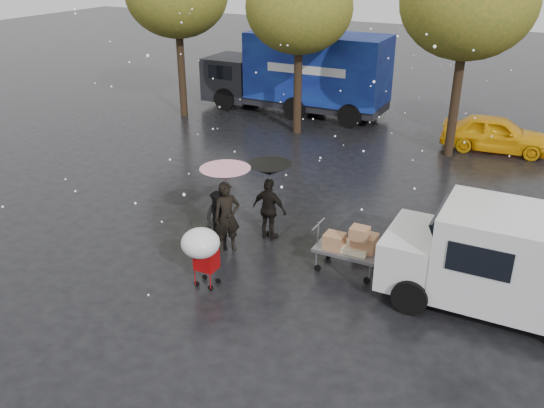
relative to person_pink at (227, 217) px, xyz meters
The scene contains 14 objects.
ground 1.36m from the person_pink, 22.73° to the right, with size 90.00×90.00×0.00m, color black.
person_pink is the anchor object (origin of this frame).
person_middle 0.26m from the person_pink, behind, with size 0.74×0.58×1.52m, color black.
person_black 1.19m from the person_pink, 57.03° to the left, with size 0.97×0.40×1.65m, color black.
umbrella_pink 1.12m from the person_pink, 26.57° to the right, with size 1.21×1.21×2.17m.
umbrella_black 1.56m from the person_pink, 57.03° to the left, with size 1.13×1.13×2.06m.
vendor_cart 3.11m from the person_pink, ahead, with size 1.52×0.80×1.27m.
shopping_cart 1.83m from the person_pink, 75.99° to the right, with size 0.84×0.84×1.46m.
white_van 6.56m from the person_pink, ahead, with size 4.91×2.18×2.20m.
blue_truck 12.94m from the person_pink, 106.84° to the left, with size 8.30×2.60×3.50m.
box_ground_near 4.09m from the person_pink, 11.12° to the left, with size 0.48×0.38×0.43m, color #8F593E.
box_ground_far 3.38m from the person_pink, 22.02° to the left, with size 0.42×0.33×0.33m, color #8F593E.
yellow_taxi 11.91m from the person_pink, 66.02° to the left, with size 1.55×3.84×1.31m, color #FFB70D.
tree_row 10.47m from the person_pink, 87.14° to the left, with size 21.60×4.40×7.12m.
Camera 1 is at (5.79, -10.33, 7.01)m, focal length 38.00 mm.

